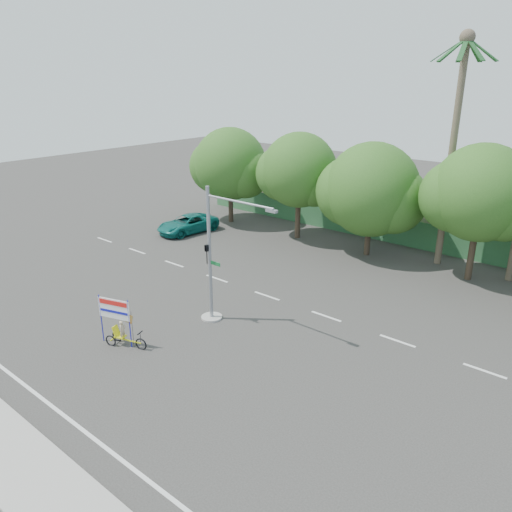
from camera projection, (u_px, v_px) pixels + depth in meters
The scene contains 12 objects.
ground at pixel (188, 367), 21.68m from camera, with size 120.00×120.00×0.00m, color #33302D.
sidewalk_near at pixel (18, 464), 16.26m from camera, with size 50.00×2.40×0.12m, color gray.
fence at pixel (402, 232), 36.82m from camera, with size 38.00×0.08×2.00m, color #336B3D.
building_left at pixel (322, 190), 45.74m from camera, with size 12.00×8.00×4.00m, color #B3A88E.
tree_far_left at pixel (230, 166), 41.47m from camera, with size 7.14×6.00×7.96m.
tree_left at pixel (299, 173), 37.15m from camera, with size 6.66×5.60×8.07m.
tree_center at pixel (371, 192), 33.74m from camera, with size 7.62×6.40×7.85m.
tree_right at pixel (480, 196), 29.26m from camera, with size 6.90×5.80×8.36m.
palm_short at pixel (455, 128), 30.57m from camera, with size 3.73×3.79×14.45m.
traffic_signal at pixel (214, 268), 24.87m from camera, with size 4.72×1.10×7.00m.
trike_billboard at pixel (120, 326), 23.17m from camera, with size 2.38×1.01×2.44m.
pickup_truck at pixel (188, 224), 39.88m from camera, with size 2.34×5.07×1.41m, color #0E645A.
Camera 1 is at (14.26, -12.43, 12.03)m, focal length 35.00 mm.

